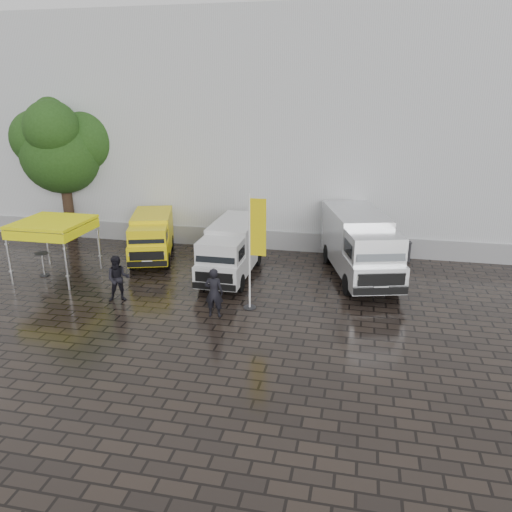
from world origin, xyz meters
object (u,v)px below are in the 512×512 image
(person_front, at_px, (214,293))
(wheelie_bin, at_px, (404,251))
(van_yellow, at_px, (152,238))
(van_white, at_px, (232,251))
(flagpole, at_px, (254,247))
(van_silver, at_px, (359,247))
(canopy_tent, at_px, (52,225))
(cocktail_table, at_px, (43,264))
(person_tent, at_px, (118,279))

(person_front, bearing_deg, wheelie_bin, -136.70)
(van_yellow, relative_size, wheelie_bin, 4.77)
(van_yellow, height_order, wheelie_bin, van_yellow)
(van_white, height_order, flagpole, flagpole)
(van_yellow, distance_m, person_front, 7.69)
(van_silver, relative_size, canopy_tent, 2.25)
(cocktail_table, distance_m, person_front, 9.25)
(van_yellow, bearing_deg, person_tent, -98.72)
(van_silver, bearing_deg, person_tent, -168.55)
(van_silver, relative_size, cocktail_table, 6.10)
(canopy_tent, bearing_deg, flagpole, -9.24)
(wheelie_bin, height_order, person_front, person_front)
(van_white, height_order, person_front, van_white)
(canopy_tent, xyz_separation_m, flagpole, (9.50, -1.55, 0.06))
(van_yellow, xyz_separation_m, wheelie_bin, (12.33, 2.38, -0.60))
(canopy_tent, distance_m, cocktail_table, 2.02)
(cocktail_table, bearing_deg, person_tent, -22.36)
(flagpole, bearing_deg, person_tent, -175.69)
(canopy_tent, distance_m, wheelie_bin, 16.67)
(van_yellow, height_order, cocktail_table, van_yellow)
(person_front, bearing_deg, canopy_tent, -22.25)
(van_white, xyz_separation_m, person_front, (0.45, -4.32, -0.25))
(van_white, xyz_separation_m, person_tent, (-3.70, -3.72, -0.26))
(van_white, distance_m, wheelie_bin, 8.76)
(cocktail_table, height_order, person_front, person_front)
(van_yellow, bearing_deg, canopy_tent, -151.86)
(van_silver, xyz_separation_m, wheelie_bin, (2.17, 2.82, -0.93))
(flagpole, xyz_separation_m, person_front, (-1.31, -1.01, -1.55))
(cocktail_table, bearing_deg, canopy_tent, 0.66)
(canopy_tent, height_order, person_front, canopy_tent)
(van_yellow, relative_size, person_tent, 2.52)
(van_silver, relative_size, flagpole, 1.46)
(flagpole, bearing_deg, van_yellow, 142.37)
(van_yellow, distance_m, canopy_tent, 4.80)
(canopy_tent, bearing_deg, person_tent, -25.84)
(canopy_tent, height_order, flagpole, flagpole)
(van_white, bearing_deg, cocktail_table, -167.86)
(person_tent, bearing_deg, cocktail_table, 135.58)
(van_white, relative_size, person_tent, 2.93)
(van_yellow, height_order, van_white, van_white)
(wheelie_bin, bearing_deg, canopy_tent, -168.37)
(van_silver, distance_m, person_front, 7.51)
(canopy_tent, relative_size, person_front, 1.54)
(van_white, height_order, van_silver, van_silver)
(cocktail_table, bearing_deg, wheelie_bin, 19.31)
(person_front, bearing_deg, van_yellow, -54.58)
(van_white, distance_m, person_front, 4.35)
(van_yellow, bearing_deg, wheelie_bin, -6.74)
(wheelie_bin, bearing_deg, van_silver, -136.07)
(wheelie_bin, bearing_deg, van_yellow, -177.53)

